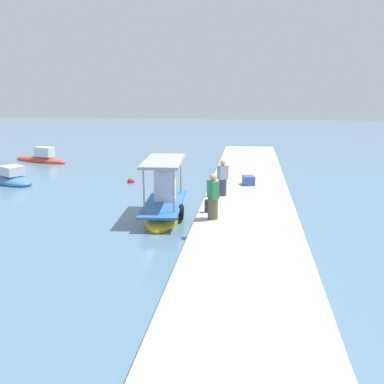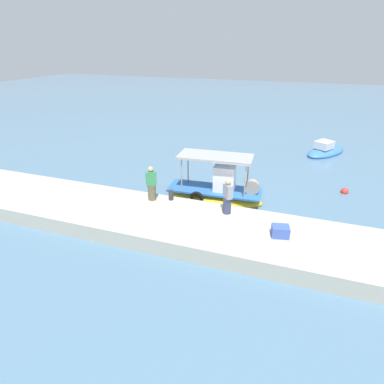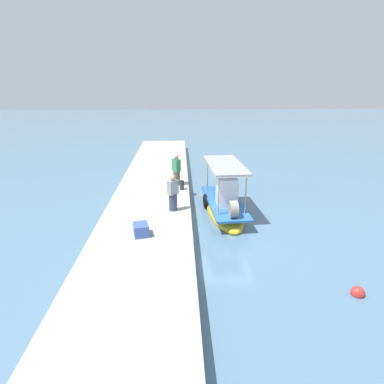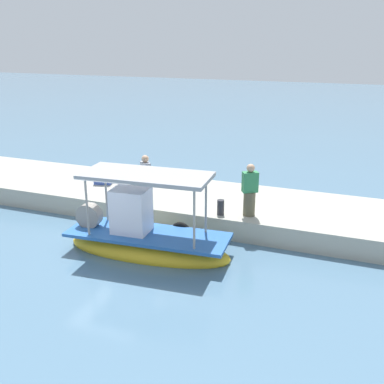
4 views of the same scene
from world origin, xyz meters
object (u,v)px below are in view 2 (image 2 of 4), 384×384
(main_fishing_boat, at_px, (216,192))
(fisherman_near_bollard, at_px, (152,185))
(marker_buoy, at_px, (345,191))
(moored_boat_near, at_px, (326,151))
(mooring_bollard, at_px, (171,195))
(cargo_crate, at_px, (280,231))
(fisherman_by_crate, at_px, (227,198))

(main_fishing_boat, height_order, fisherman_near_bollard, main_fishing_boat)
(fisherman_near_bollard, bearing_deg, marker_buoy, 31.59)
(fisherman_near_bollard, height_order, moored_boat_near, fisherman_near_bollard)
(fisherman_near_bollard, relative_size, mooring_bollard, 3.41)
(mooring_bollard, bearing_deg, main_fishing_boat, 50.08)
(cargo_crate, relative_size, moored_boat_near, 0.16)
(fisherman_by_crate, bearing_deg, main_fishing_boat, 115.28)
(fisherman_near_bollard, xyz_separation_m, mooring_bollard, (0.90, 0.30, -0.55))
(fisherman_by_crate, distance_m, mooring_bollard, 3.06)
(fisherman_near_bollard, bearing_deg, fisherman_by_crate, -1.88)
(fisherman_near_bollard, distance_m, cargo_crate, 6.59)
(fisherman_near_bollard, distance_m, moored_boat_near, 15.77)
(mooring_bollard, bearing_deg, moored_boat_near, 59.25)
(main_fishing_boat, relative_size, fisherman_by_crate, 3.17)
(main_fishing_boat, bearing_deg, cargo_crate, -45.14)
(cargo_crate, distance_m, moored_boat_near, 14.69)
(mooring_bollard, bearing_deg, marker_buoy, 32.83)
(main_fishing_boat, distance_m, fisherman_by_crate, 3.00)
(fisherman_by_crate, bearing_deg, cargo_crate, -25.46)
(moored_boat_near, bearing_deg, mooring_bollard, -120.75)
(fisherman_near_bollard, distance_m, mooring_bollard, 1.10)
(mooring_bollard, relative_size, moored_boat_near, 0.12)
(marker_buoy, bearing_deg, fisherman_by_crate, -133.18)
(main_fishing_boat, distance_m, moored_boat_near, 12.26)
(mooring_bollard, distance_m, moored_boat_near, 15.01)
(main_fishing_boat, distance_m, mooring_bollard, 2.82)
(marker_buoy, height_order, moored_boat_near, moored_boat_near)
(main_fishing_boat, bearing_deg, moored_boat_near, 61.32)
(main_fishing_boat, xyz_separation_m, fisherman_by_crate, (1.20, -2.55, 1.01))
(marker_buoy, xyz_separation_m, moored_boat_near, (-0.91, 7.35, 0.11))
(cargo_crate, bearing_deg, marker_buoy, 66.92)
(fisherman_by_crate, xyz_separation_m, marker_buoy, (5.59, 5.96, -1.42))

